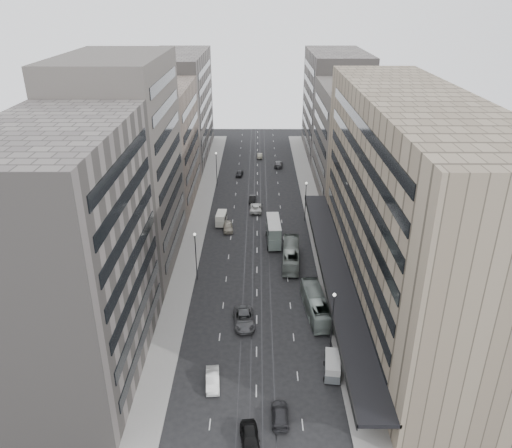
{
  "coord_description": "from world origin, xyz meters",
  "views": [
    {
      "loc": [
        0.15,
        -57.54,
        42.3
      ],
      "look_at": [
        -0.17,
        18.78,
        6.73
      ],
      "focal_mm": 35.0,
      "sensor_mm": 36.0,
      "label": 1
    }
  ],
  "objects_px": {
    "panel_van": "(221,218)",
    "double_decker": "(274,231)",
    "sedan_0": "(250,439)",
    "sedan_1": "(213,380)",
    "bus_near": "(316,304)",
    "vw_microbus": "(332,366)",
    "sedan_2": "(244,319)",
    "bus_far": "(291,255)"
  },
  "relations": [
    {
      "from": "bus_near",
      "to": "sedan_0",
      "type": "height_order",
      "value": "bus_near"
    },
    {
      "from": "vw_microbus",
      "to": "sedan_0",
      "type": "relative_size",
      "value": 0.95
    },
    {
      "from": "bus_near",
      "to": "sedan_1",
      "type": "bearing_deg",
      "value": 41.49
    },
    {
      "from": "sedan_1",
      "to": "sedan_0",
      "type": "bearing_deg",
      "value": -67.5
    },
    {
      "from": "double_decker",
      "to": "bus_far",
      "type": "bearing_deg",
      "value": -71.64
    },
    {
      "from": "bus_far",
      "to": "sedan_1",
      "type": "relative_size",
      "value": 2.53
    },
    {
      "from": "bus_far",
      "to": "double_decker",
      "type": "distance_m",
      "value": 8.05
    },
    {
      "from": "bus_near",
      "to": "sedan_0",
      "type": "xyz_separation_m",
      "value": [
        -9.11,
        -23.14,
        -0.76
      ]
    },
    {
      "from": "bus_near",
      "to": "sedan_2",
      "type": "distance_m",
      "value": 10.61
    },
    {
      "from": "double_decker",
      "to": "sedan_1",
      "type": "bearing_deg",
      "value": -104.49
    },
    {
      "from": "bus_near",
      "to": "double_decker",
      "type": "xyz_separation_m",
      "value": [
        -5.46,
        22.45,
        0.85
      ]
    },
    {
      "from": "bus_near",
      "to": "panel_van",
      "type": "distance_m",
      "value": 34.13
    },
    {
      "from": "double_decker",
      "to": "panel_van",
      "type": "distance_m",
      "value": 12.92
    },
    {
      "from": "bus_near",
      "to": "panel_van",
      "type": "relative_size",
      "value": 2.66
    },
    {
      "from": "bus_far",
      "to": "panel_van",
      "type": "xyz_separation_m",
      "value": [
        -12.97,
        15.39,
        -0.15
      ]
    },
    {
      "from": "sedan_0",
      "to": "sedan_2",
      "type": "bearing_deg",
      "value": 86.67
    },
    {
      "from": "sedan_0",
      "to": "vw_microbus",
      "type": "bearing_deg",
      "value": 40.42
    },
    {
      "from": "sedan_0",
      "to": "sedan_1",
      "type": "distance_m",
      "value": 9.77
    },
    {
      "from": "double_decker",
      "to": "sedan_2",
      "type": "xyz_separation_m",
      "value": [
        -4.82,
        -24.98,
        -1.59
      ]
    },
    {
      "from": "panel_van",
      "to": "sedan_1",
      "type": "xyz_separation_m",
      "value": [
        1.98,
        -44.83,
        -0.69
      ]
    },
    {
      "from": "bus_far",
      "to": "bus_near",
      "type": "bearing_deg",
      "value": 104.09
    },
    {
      "from": "vw_microbus",
      "to": "bus_far",
      "type": "bearing_deg",
      "value": 104.09
    },
    {
      "from": "bus_near",
      "to": "sedan_0",
      "type": "distance_m",
      "value": 24.88
    },
    {
      "from": "vw_microbus",
      "to": "double_decker",
      "type": "bearing_deg",
      "value": 107.06
    },
    {
      "from": "bus_far",
      "to": "vw_microbus",
      "type": "height_order",
      "value": "bus_far"
    },
    {
      "from": "panel_van",
      "to": "sedan_0",
      "type": "height_order",
      "value": "panel_van"
    },
    {
      "from": "panel_van",
      "to": "double_decker",
      "type": "bearing_deg",
      "value": -33.83
    },
    {
      "from": "vw_microbus",
      "to": "panel_van",
      "type": "relative_size",
      "value": 1.07
    },
    {
      "from": "double_decker",
      "to": "sedan_1",
      "type": "distance_m",
      "value": 37.88
    },
    {
      "from": "panel_van",
      "to": "sedan_1",
      "type": "distance_m",
      "value": 44.88
    },
    {
      "from": "panel_van",
      "to": "sedan_2",
      "type": "bearing_deg",
      "value": -76.82
    },
    {
      "from": "bus_far",
      "to": "sedan_2",
      "type": "bearing_deg",
      "value": 70.41
    },
    {
      "from": "bus_far",
      "to": "sedan_1",
      "type": "bearing_deg",
      "value": 73.45
    },
    {
      "from": "panel_van",
      "to": "vw_microbus",
      "type": "bearing_deg",
      "value": -65.26
    },
    {
      "from": "double_decker",
      "to": "vw_microbus",
      "type": "height_order",
      "value": "double_decker"
    },
    {
      "from": "panel_van",
      "to": "sedan_2",
      "type": "xyz_separation_m",
      "value": [
        5.37,
        -32.86,
        -0.6
      ]
    },
    {
      "from": "vw_microbus",
      "to": "sedan_2",
      "type": "height_order",
      "value": "vw_microbus"
    },
    {
      "from": "panel_van",
      "to": "sedan_0",
      "type": "distance_m",
      "value": 53.87
    },
    {
      "from": "bus_far",
      "to": "double_decker",
      "type": "relative_size",
      "value": 1.37
    },
    {
      "from": "bus_near",
      "to": "sedan_1",
      "type": "height_order",
      "value": "bus_near"
    },
    {
      "from": "bus_near",
      "to": "vw_microbus",
      "type": "height_order",
      "value": "bus_near"
    },
    {
      "from": "sedan_2",
      "to": "sedan_0",
      "type": "bearing_deg",
      "value": -92.42
    }
  ]
}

